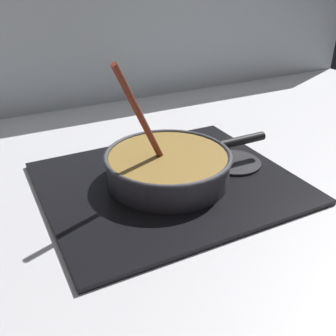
# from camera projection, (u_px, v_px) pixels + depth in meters

# --- Properties ---
(ground) EXTENTS (2.40, 1.60, 0.04)m
(ground) POSITION_uv_depth(u_px,v_px,m) (204.00, 225.00, 0.81)
(ground) COLOR #B7B7BC
(backsplash_wall) EXTENTS (2.40, 0.02, 0.55)m
(backsplash_wall) POSITION_uv_depth(u_px,v_px,m) (81.00, 25.00, 1.29)
(backsplash_wall) COLOR silver
(backsplash_wall) RESTS_ON ground
(hob_plate) EXTENTS (0.56, 0.48, 0.01)m
(hob_plate) POSITION_uv_depth(u_px,v_px,m) (168.00, 182.00, 0.91)
(hob_plate) COLOR black
(hob_plate) RESTS_ON ground
(burner_ring) EXTENTS (0.19, 0.19, 0.01)m
(burner_ring) POSITION_uv_depth(u_px,v_px,m) (168.00, 179.00, 0.90)
(burner_ring) COLOR #592D0C
(burner_ring) RESTS_ON hob_plate
(spare_burner) EXTENTS (0.14, 0.14, 0.01)m
(spare_burner) POSITION_uv_depth(u_px,v_px,m) (234.00, 162.00, 0.98)
(spare_burner) COLOR #262628
(spare_burner) RESTS_ON hob_plate
(cooking_pan) EXTENTS (0.41, 0.29, 0.29)m
(cooking_pan) POSITION_uv_depth(u_px,v_px,m) (168.00, 166.00, 0.89)
(cooking_pan) COLOR #38383D
(cooking_pan) RESTS_ON hob_plate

